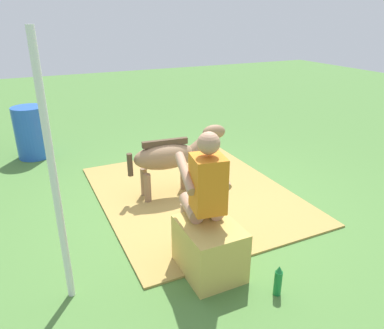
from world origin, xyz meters
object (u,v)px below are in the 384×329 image
(water_barrel, at_px, (32,132))
(hay_bale, at_px, (209,248))
(tent_pole_left, at_px, (54,180))
(person_seated, at_px, (204,192))
(soda_bottle, at_px, (278,281))
(pony_standing, at_px, (172,156))

(water_barrel, bearing_deg, hay_bale, -162.15)
(hay_bale, relative_size, tent_pole_left, 0.28)
(water_barrel, xyz_separation_m, tent_pole_left, (-3.76, -0.04, 0.68))
(person_seated, bearing_deg, water_barrel, 18.83)
(hay_bale, xyz_separation_m, water_barrel, (4.00, 1.29, 0.18))
(person_seated, distance_m, tent_pole_left, 1.32)
(hay_bale, bearing_deg, person_seated, -6.82)
(soda_bottle, distance_m, tent_pole_left, 2.06)
(hay_bale, xyz_separation_m, tent_pole_left, (0.23, 1.25, 0.87))
(person_seated, relative_size, water_barrel, 1.58)
(person_seated, bearing_deg, tent_pole_left, 86.97)
(hay_bale, height_order, person_seated, person_seated)
(pony_standing, height_order, water_barrel, pony_standing)
(soda_bottle, bearing_deg, hay_bale, 36.11)
(pony_standing, xyz_separation_m, soda_bottle, (-2.17, -0.09, -0.43))
(pony_standing, relative_size, water_barrel, 1.53)
(soda_bottle, bearing_deg, tent_pole_left, 64.79)
(person_seated, distance_m, pony_standing, 1.50)
(pony_standing, relative_size, soda_bottle, 4.51)
(soda_bottle, bearing_deg, person_seated, 27.97)
(person_seated, distance_m, water_barrel, 4.06)
(hay_bale, bearing_deg, water_barrel, 17.85)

